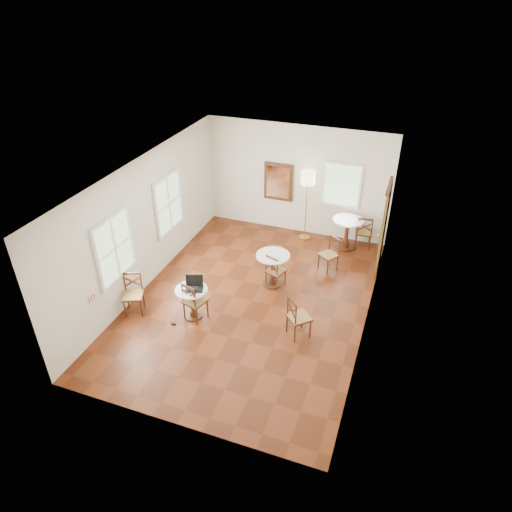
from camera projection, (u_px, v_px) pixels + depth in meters
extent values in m
plane|color=#5E2610|center=(251.00, 301.00, 10.33)|extent=(7.00, 7.00, 0.00)
cube|color=silver|center=(297.00, 180.00, 12.33)|extent=(5.00, 0.02, 3.00)
cube|color=silver|center=(167.00, 357.00, 6.74)|extent=(5.00, 0.02, 3.00)
cube|color=silver|center=(146.00, 223.00, 10.26)|extent=(0.02, 7.00, 3.00)
cube|color=silver|center=(374.00, 265.00, 8.81)|extent=(0.02, 7.00, 3.00)
cube|color=white|center=(251.00, 174.00, 8.74)|extent=(5.00, 7.00, 0.02)
cube|color=brown|center=(383.00, 229.00, 10.98)|extent=(0.06, 0.90, 2.10)
cube|color=#442111|center=(390.00, 186.00, 10.40)|extent=(0.08, 1.02, 0.08)
sphere|color=#BF8C3F|center=(379.00, 237.00, 10.77)|extent=(0.07, 0.07, 0.07)
cube|color=#4E2714|center=(278.00, 182.00, 12.49)|extent=(0.80, 0.05, 1.05)
cube|color=white|center=(278.00, 182.00, 12.47)|extent=(0.64, 0.02, 0.88)
cube|color=white|center=(92.00, 297.00, 8.86)|extent=(0.02, 0.16, 0.16)
torus|color=red|center=(93.00, 297.00, 8.86)|extent=(0.02, 0.12, 0.12)
cube|color=white|center=(115.00, 248.00, 9.26)|extent=(0.06, 1.22, 1.42)
cube|color=white|center=(169.00, 203.00, 11.02)|extent=(0.06, 1.22, 1.42)
cube|color=white|center=(341.00, 185.00, 11.93)|extent=(1.02, 0.06, 1.22)
cylinder|color=#442111|center=(194.00, 315.00, 9.86)|extent=(0.38, 0.38, 0.04)
cylinder|color=#442111|center=(193.00, 313.00, 9.82)|extent=(0.15, 0.15, 0.11)
cylinder|color=#4E2714|center=(192.00, 302.00, 9.67)|extent=(0.09, 0.09, 0.57)
cylinder|color=#442111|center=(191.00, 292.00, 9.52)|extent=(0.13, 0.13, 0.06)
cylinder|color=white|center=(191.00, 290.00, 9.50)|extent=(0.67, 0.67, 0.03)
cylinder|color=#442111|center=(272.00, 284.00, 10.85)|extent=(0.44, 0.44, 0.04)
cylinder|color=#442111|center=(272.00, 280.00, 10.80)|extent=(0.18, 0.18, 0.13)
cylinder|color=#4E2714|center=(273.00, 269.00, 10.63)|extent=(0.10, 0.10, 0.66)
cylinder|color=#442111|center=(273.00, 257.00, 10.46)|extent=(0.15, 0.15, 0.07)
cylinder|color=white|center=(273.00, 255.00, 10.44)|extent=(0.77, 0.77, 0.03)
cylinder|color=#442111|center=(345.00, 247.00, 12.27)|extent=(0.45, 0.45, 0.05)
cylinder|color=#442111|center=(345.00, 244.00, 12.22)|extent=(0.18, 0.18, 0.14)
cylinder|color=#4E2714|center=(347.00, 233.00, 12.04)|extent=(0.10, 0.10, 0.68)
cylinder|color=#442111|center=(348.00, 222.00, 11.87)|extent=(0.16, 0.16, 0.07)
cylinder|color=white|center=(348.00, 220.00, 11.84)|extent=(0.80, 0.80, 0.03)
cylinder|color=#442111|center=(208.00, 308.00, 9.75)|extent=(0.03, 0.03, 0.43)
cylinder|color=#442111|center=(196.00, 317.00, 9.52)|extent=(0.03, 0.03, 0.43)
cylinder|color=#442111|center=(196.00, 302.00, 9.92)|extent=(0.03, 0.03, 0.43)
cylinder|color=#442111|center=(184.00, 311.00, 9.69)|extent=(0.03, 0.03, 0.43)
cube|color=#442111|center=(195.00, 301.00, 9.60)|extent=(0.52, 0.52, 0.03)
cube|color=olive|center=(195.00, 301.00, 9.60)|extent=(0.50, 0.50, 0.04)
cylinder|color=#442111|center=(195.00, 299.00, 9.28)|extent=(0.03, 0.03, 0.48)
cylinder|color=#442111|center=(182.00, 293.00, 9.45)|extent=(0.03, 0.03, 0.48)
cube|color=#442111|center=(188.00, 287.00, 9.25)|extent=(0.36, 0.14, 0.05)
cube|color=#4E2714|center=(189.00, 296.00, 9.36)|extent=(0.30, 0.11, 0.21)
cube|color=#4E2714|center=(189.00, 296.00, 9.36)|extent=(0.30, 0.11, 0.21)
cylinder|color=#442111|center=(125.00, 309.00, 9.73)|extent=(0.03, 0.03, 0.43)
cylinder|color=#442111|center=(128.00, 299.00, 10.02)|extent=(0.03, 0.03, 0.43)
cylinder|color=#442111|center=(141.00, 309.00, 9.74)|extent=(0.03, 0.03, 0.43)
cylinder|color=#442111|center=(144.00, 299.00, 10.03)|extent=(0.03, 0.03, 0.43)
cube|color=#442111|center=(133.00, 296.00, 9.76)|extent=(0.55, 0.55, 0.03)
cube|color=olive|center=(133.00, 295.00, 9.76)|extent=(0.53, 0.53, 0.04)
cylinder|color=#442111|center=(125.00, 282.00, 9.78)|extent=(0.03, 0.03, 0.48)
cylinder|color=#442111|center=(141.00, 282.00, 9.79)|extent=(0.03, 0.03, 0.48)
cube|color=#442111|center=(131.00, 273.00, 9.67)|extent=(0.35, 0.17, 0.05)
cube|color=#4E2714|center=(133.00, 282.00, 9.78)|extent=(0.29, 0.14, 0.21)
cube|color=#4E2714|center=(133.00, 282.00, 9.78)|extent=(0.29, 0.14, 0.21)
cylinder|color=#442111|center=(285.00, 278.00, 10.74)|extent=(0.03, 0.03, 0.40)
cylinder|color=#442111|center=(277.00, 284.00, 10.53)|extent=(0.03, 0.03, 0.40)
cylinder|color=#442111|center=(274.00, 273.00, 10.91)|extent=(0.03, 0.03, 0.40)
cylinder|color=#442111|center=(266.00, 279.00, 10.70)|extent=(0.03, 0.03, 0.40)
cube|color=#442111|center=(276.00, 271.00, 10.61)|extent=(0.50, 0.50, 0.03)
cube|color=olive|center=(276.00, 271.00, 10.60)|extent=(0.48, 0.48, 0.04)
cylinder|color=#442111|center=(277.00, 269.00, 10.31)|extent=(0.03, 0.03, 0.44)
cylinder|color=#442111|center=(266.00, 264.00, 10.48)|extent=(0.03, 0.03, 0.44)
cube|color=#442111|center=(272.00, 258.00, 10.28)|extent=(0.33, 0.14, 0.04)
cube|color=#4E2714|center=(272.00, 266.00, 10.39)|extent=(0.28, 0.12, 0.20)
cube|color=#4E2714|center=(272.00, 266.00, 10.39)|extent=(0.28, 0.12, 0.20)
cylinder|color=#442111|center=(310.00, 329.00, 9.20)|extent=(0.03, 0.03, 0.43)
cylinder|color=#442111|center=(295.00, 334.00, 9.08)|extent=(0.03, 0.03, 0.43)
cylinder|color=#442111|center=(302.00, 319.00, 9.46)|extent=(0.03, 0.03, 0.43)
cylinder|color=#442111|center=(287.00, 323.00, 9.35)|extent=(0.03, 0.03, 0.43)
cube|color=#442111|center=(299.00, 318.00, 9.15)|extent=(0.59, 0.59, 0.03)
cube|color=olive|center=(299.00, 317.00, 9.15)|extent=(0.57, 0.57, 0.04)
cylinder|color=#442111|center=(296.00, 316.00, 8.84)|extent=(0.03, 0.03, 0.48)
cylinder|color=#442111|center=(288.00, 305.00, 9.11)|extent=(0.03, 0.03, 0.48)
cube|color=#442111|center=(292.00, 301.00, 8.86)|extent=(0.27, 0.29, 0.05)
cube|color=#4E2714|center=(292.00, 310.00, 8.97)|extent=(0.23, 0.24, 0.21)
cube|color=#4E2714|center=(292.00, 310.00, 8.97)|extent=(0.23, 0.24, 0.21)
cylinder|color=#442111|center=(370.00, 237.00, 12.32)|extent=(0.04, 0.04, 0.44)
cylinder|color=#442111|center=(370.00, 244.00, 12.03)|extent=(0.04, 0.04, 0.44)
cylinder|color=#442111|center=(356.00, 236.00, 12.39)|extent=(0.04, 0.04, 0.44)
cylinder|color=#442111|center=(356.00, 242.00, 12.09)|extent=(0.04, 0.04, 0.44)
cube|color=#442111|center=(364.00, 232.00, 12.09)|extent=(0.48, 0.48, 0.03)
cube|color=olive|center=(364.00, 232.00, 12.08)|extent=(0.46, 0.46, 0.04)
cylinder|color=#442111|center=(372.00, 228.00, 11.79)|extent=(0.04, 0.04, 0.49)
cylinder|color=#442111|center=(358.00, 227.00, 11.85)|extent=(0.04, 0.04, 0.49)
cube|color=#442111|center=(366.00, 219.00, 11.70)|extent=(0.37, 0.08, 0.05)
cube|color=#4E2714|center=(365.00, 227.00, 11.81)|extent=(0.32, 0.07, 0.21)
cube|color=#4E2714|center=(365.00, 227.00, 11.81)|extent=(0.32, 0.07, 0.21)
cylinder|color=#442111|center=(319.00, 262.00, 11.33)|extent=(0.03, 0.03, 0.40)
cylinder|color=#442111|center=(328.00, 257.00, 11.49)|extent=(0.03, 0.03, 0.40)
cylinder|color=#442111|center=(328.00, 267.00, 11.11)|extent=(0.03, 0.03, 0.40)
cylinder|color=#442111|center=(337.00, 263.00, 11.27)|extent=(0.03, 0.03, 0.40)
cube|color=#442111|center=(329.00, 255.00, 11.19)|extent=(0.55, 0.55, 0.03)
cube|color=olive|center=(329.00, 255.00, 11.18)|extent=(0.52, 0.52, 0.04)
cylinder|color=#442111|center=(330.00, 243.00, 11.26)|extent=(0.03, 0.03, 0.45)
cylinder|color=#442111|center=(339.00, 248.00, 11.04)|extent=(0.03, 0.03, 0.45)
cube|color=#442111|center=(335.00, 238.00, 11.04)|extent=(0.30, 0.22, 0.04)
cube|color=#4E2714|center=(334.00, 245.00, 11.15)|extent=(0.25, 0.18, 0.20)
cube|color=#4E2714|center=(334.00, 245.00, 11.15)|extent=(0.25, 0.18, 0.20)
cylinder|color=#BF8C3F|center=(304.00, 237.00, 12.72)|extent=(0.31, 0.31, 0.03)
cylinder|color=#BF8C3F|center=(306.00, 209.00, 12.26)|extent=(0.03, 0.03, 1.77)
cylinder|color=beige|center=(308.00, 178.00, 11.80)|extent=(0.38, 0.38, 0.33)
cube|color=black|center=(194.00, 289.00, 9.49)|extent=(0.43, 0.37, 0.02)
cube|color=black|center=(194.00, 288.00, 9.48)|extent=(0.33, 0.24, 0.00)
cube|color=black|center=(194.00, 280.00, 9.53)|extent=(0.36, 0.19, 0.24)
cube|color=silver|center=(194.00, 280.00, 9.53)|extent=(0.32, 0.16, 0.20)
ellipsoid|color=black|center=(198.00, 287.00, 9.53)|extent=(0.11, 0.09, 0.04)
cylinder|color=black|center=(193.00, 292.00, 9.34)|extent=(0.08, 0.08, 0.09)
torus|color=black|center=(195.00, 292.00, 9.33)|extent=(0.06, 0.01, 0.06)
cylinder|color=white|center=(192.00, 289.00, 9.41)|extent=(0.06, 0.06, 0.10)
cube|color=black|center=(174.00, 324.00, 9.63)|extent=(0.09, 0.05, 0.03)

